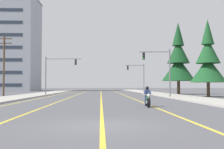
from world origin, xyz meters
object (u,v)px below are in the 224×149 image
at_px(conifer_tree_right_verge_near, 208,61).
at_px(conifer_tree_right_verge_far, 178,61).
at_px(motorcycle_with_rider, 147,98).
at_px(traffic_signal_near_left, 56,69).
at_px(utility_pole_left_near, 4,64).
at_px(traffic_signal_mid_right, 138,74).
at_px(traffic_signal_near_right, 161,66).

bearing_deg(conifer_tree_right_verge_near, conifer_tree_right_verge_far, 93.74).
relative_size(motorcycle_with_rider, conifer_tree_right_verge_near, 0.21).
bearing_deg(traffic_signal_near_left, motorcycle_with_rider, -68.32).
bearing_deg(conifer_tree_right_verge_far, conifer_tree_right_verge_near, -86.26).
bearing_deg(conifer_tree_right_verge_near, motorcycle_with_rider, -121.55).
height_order(motorcycle_with_rider, utility_pole_left_near, utility_pole_left_near).
xyz_separation_m(traffic_signal_near_left, traffic_signal_mid_right, (15.15, 13.97, -0.11)).
xyz_separation_m(motorcycle_with_rider, conifer_tree_right_verge_near, (11.30, 18.41, 4.29)).
height_order(traffic_signal_near_left, traffic_signal_mid_right, same).
height_order(utility_pole_left_near, conifer_tree_right_verge_near, conifer_tree_right_verge_near).
height_order(traffic_signal_mid_right, conifer_tree_right_verge_far, conifer_tree_right_verge_far).
bearing_deg(traffic_signal_mid_right, traffic_signal_near_left, -137.32).
bearing_deg(traffic_signal_mid_right, conifer_tree_right_verge_far, -59.16).
distance_m(traffic_signal_mid_right, utility_pole_left_near, 29.32).
distance_m(traffic_signal_near_left, traffic_signal_mid_right, 20.61).
height_order(traffic_signal_near_left, utility_pole_left_near, utility_pole_left_near).
bearing_deg(traffic_signal_mid_right, traffic_signal_near_right, -90.61).
bearing_deg(conifer_tree_right_verge_far, motorcycle_with_rider, -108.94).
bearing_deg(conifer_tree_right_verge_far, utility_pole_left_near, -159.92).
xyz_separation_m(traffic_signal_near_left, conifer_tree_right_verge_near, (21.83, -8.07, 0.72)).
xyz_separation_m(motorcycle_with_rider, traffic_signal_mid_right, (4.63, 40.45, 3.46)).
relative_size(motorcycle_with_rider, traffic_signal_mid_right, 0.35).
bearing_deg(utility_pole_left_near, conifer_tree_right_verge_far, 20.08).
xyz_separation_m(traffic_signal_near_left, conifer_tree_right_verge_far, (21.03, 4.13, 1.75)).
xyz_separation_m(traffic_signal_mid_right, conifer_tree_right_verge_near, (6.67, -22.04, 0.83)).
xyz_separation_m(motorcycle_with_rider, utility_pole_left_near, (-16.92, 20.58, 4.03)).
xyz_separation_m(traffic_signal_near_right, conifer_tree_right_verge_near, (6.93, 2.28, 0.84)).
distance_m(conifer_tree_right_verge_near, conifer_tree_right_verge_far, 12.27).
height_order(traffic_signal_near_right, conifer_tree_right_verge_far, conifer_tree_right_verge_far).
bearing_deg(traffic_signal_near_left, conifer_tree_right_verge_far, 11.11).
distance_m(motorcycle_with_rider, traffic_signal_near_left, 28.72).
height_order(traffic_signal_mid_right, utility_pole_left_near, utility_pole_left_near).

